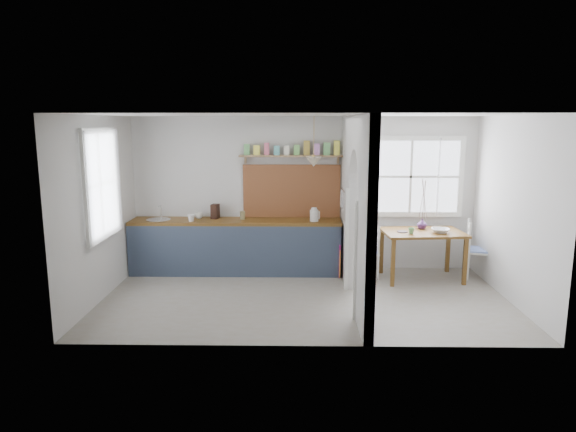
{
  "coord_description": "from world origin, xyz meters",
  "views": [
    {
      "loc": [
        -0.12,
        -7.06,
        2.51
      ],
      "look_at": [
        -0.25,
        0.3,
        1.15
      ],
      "focal_mm": 32.0,
      "sensor_mm": 36.0,
      "label": 1
    }
  ],
  "objects_px": {
    "chair_right": "(481,250)",
    "vase": "(422,224)",
    "dining_table": "(422,255)",
    "chair_left": "(365,251)",
    "kettle": "(314,215)"
  },
  "relations": [
    {
      "from": "chair_left",
      "to": "chair_right",
      "type": "distance_m",
      "value": 1.87
    },
    {
      "from": "chair_right",
      "to": "chair_left",
      "type": "bearing_deg",
      "value": 104.76
    },
    {
      "from": "chair_right",
      "to": "vase",
      "type": "bearing_deg",
      "value": 96.82
    },
    {
      "from": "chair_left",
      "to": "chair_right",
      "type": "relative_size",
      "value": 0.93
    },
    {
      "from": "dining_table",
      "to": "chair_right",
      "type": "height_order",
      "value": "chair_right"
    },
    {
      "from": "dining_table",
      "to": "chair_right",
      "type": "bearing_deg",
      "value": -0.85
    },
    {
      "from": "dining_table",
      "to": "chair_right",
      "type": "xyz_separation_m",
      "value": [
        0.96,
        0.06,
        0.08
      ]
    },
    {
      "from": "chair_right",
      "to": "dining_table",
      "type": "bearing_deg",
      "value": 108.99
    },
    {
      "from": "chair_left",
      "to": "kettle",
      "type": "bearing_deg",
      "value": -103.72
    },
    {
      "from": "chair_right",
      "to": "vase",
      "type": "height_order",
      "value": "vase"
    },
    {
      "from": "dining_table",
      "to": "vase",
      "type": "height_order",
      "value": "vase"
    },
    {
      "from": "kettle",
      "to": "chair_left",
      "type": "bearing_deg",
      "value": -25.37
    },
    {
      "from": "kettle",
      "to": "vase",
      "type": "bearing_deg",
      "value": -15.76
    },
    {
      "from": "vase",
      "to": "dining_table",
      "type": "bearing_deg",
      "value": -98.57
    },
    {
      "from": "dining_table",
      "to": "vase",
      "type": "distance_m",
      "value": 0.52
    }
  ]
}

